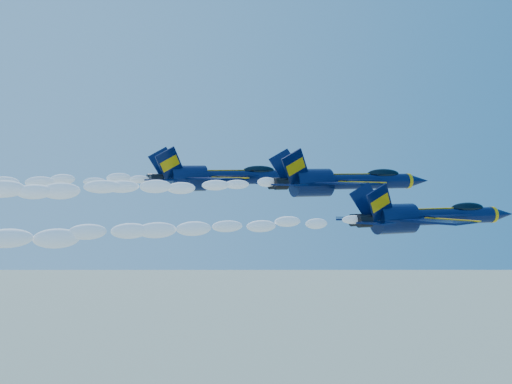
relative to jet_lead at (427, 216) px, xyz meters
name	(u,v)px	position (x,y,z in m)	size (l,w,h in m)	color
jet_lead	(427,216)	(0.00, 0.00, 0.00)	(18.09, 14.84, 6.72)	#071236
smoke_trail_jet_lead	(25,237)	(-36.28, 0.00, -0.47)	(57.10, 2.30, 2.07)	white
jet_second	(343,181)	(-2.86, 11.03, 3.05)	(19.22, 15.76, 7.14)	#071236
jet_third	(219,177)	(-13.01, 22.29, 3.34)	(19.29, 15.82, 7.17)	#071236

